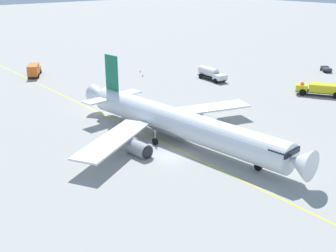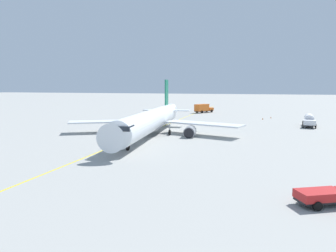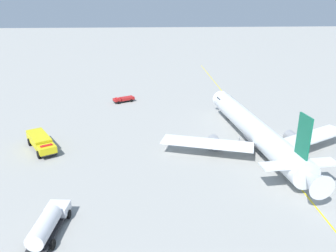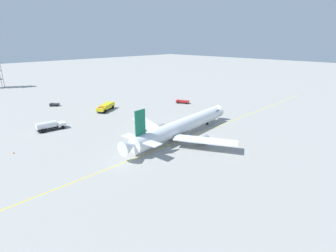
{
  "view_description": "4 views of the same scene",
  "coord_description": "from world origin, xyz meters",
  "px_view_note": "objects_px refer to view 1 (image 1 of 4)",
  "views": [
    {
      "loc": [
        -34.79,
        -40.48,
        24.34
      ],
      "look_at": [
        1.84,
        2.35,
        3.49
      ],
      "focal_mm": 44.66,
      "sensor_mm": 36.0,
      "label": 1
    },
    {
      "loc": [
        24.87,
        -55.26,
        9.9
      ],
      "look_at": [
        8.5,
        2.74,
        2.16
      ],
      "focal_mm": 34.31,
      "sensor_mm": 36.0,
      "label": 2
    },
    {
      "loc": [
        25.18,
        60.19,
        25.52
      ],
      "look_at": [
        21.1,
        3.68,
        4.29
      ],
      "focal_mm": 35.73,
      "sensor_mm": 36.0,
      "label": 3
    },
    {
      "loc": [
        -40.57,
        55.04,
        26.41
      ],
      "look_at": [
        6.57,
        6.8,
        3.54
      ],
      "focal_mm": 27.51,
      "sensor_mm": 36.0,
      "label": 4
    }
  ],
  "objects_px": {
    "airliner_main": "(178,124)",
    "safety_cone_near": "(143,75)",
    "baggage_truck_truck": "(326,69)",
    "safety_cone_mid": "(140,71)",
    "fuel_tanker_truck": "(211,73)",
    "fire_tender_truck": "(322,88)",
    "catering_truck_truck": "(34,70)"
  },
  "relations": [
    {
      "from": "fuel_tanker_truck",
      "to": "baggage_truck_truck",
      "type": "relative_size",
      "value": 2.18
    },
    {
      "from": "fuel_tanker_truck",
      "to": "catering_truck_truck",
      "type": "distance_m",
      "value": 43.55
    },
    {
      "from": "baggage_truck_truck",
      "to": "airliner_main",
      "type": "bearing_deg",
      "value": 140.53
    },
    {
      "from": "airliner_main",
      "to": "safety_cone_mid",
      "type": "distance_m",
      "value": 47.5
    },
    {
      "from": "fire_tender_truck",
      "to": "safety_cone_near",
      "type": "xyz_separation_m",
      "value": [
        -18.1,
        37.85,
        -1.26
      ]
    },
    {
      "from": "airliner_main",
      "to": "safety_cone_near",
      "type": "relative_size",
      "value": 78.3
    },
    {
      "from": "fuel_tanker_truck",
      "to": "fire_tender_truck",
      "type": "relative_size",
      "value": 0.85
    },
    {
      "from": "baggage_truck_truck",
      "to": "safety_cone_near",
      "type": "height_order",
      "value": "baggage_truck_truck"
    },
    {
      "from": "safety_cone_mid",
      "to": "fire_tender_truck",
      "type": "bearing_deg",
      "value": -69.44
    },
    {
      "from": "catering_truck_truck",
      "to": "safety_cone_near",
      "type": "xyz_separation_m",
      "value": [
        20.32,
        -17.54,
        -1.39
      ]
    },
    {
      "from": "airliner_main",
      "to": "safety_cone_near",
      "type": "height_order",
      "value": "airliner_main"
    },
    {
      "from": "fuel_tanker_truck",
      "to": "safety_cone_near",
      "type": "xyz_separation_m",
      "value": [
        -10.47,
        13.26,
        -1.28
      ]
    },
    {
      "from": "safety_cone_near",
      "to": "fuel_tanker_truck",
      "type": "bearing_deg",
      "value": -51.71
    },
    {
      "from": "fire_tender_truck",
      "to": "safety_cone_mid",
      "type": "height_order",
      "value": "fire_tender_truck"
    },
    {
      "from": "airliner_main",
      "to": "catering_truck_truck",
      "type": "distance_m",
      "value": 54.48
    },
    {
      "from": "airliner_main",
      "to": "catering_truck_truck",
      "type": "relative_size",
      "value": 5.26
    },
    {
      "from": "airliner_main",
      "to": "safety_cone_mid",
      "type": "bearing_deg",
      "value": 145.16
    },
    {
      "from": "baggage_truck_truck",
      "to": "fuel_tanker_truck",
      "type": "bearing_deg",
      "value": 106.08
    },
    {
      "from": "safety_cone_near",
      "to": "safety_cone_mid",
      "type": "xyz_separation_m",
      "value": [
        2.36,
        4.13,
        0.0
      ]
    },
    {
      "from": "fuel_tanker_truck",
      "to": "fire_tender_truck",
      "type": "bearing_deg",
      "value": 23.59
    },
    {
      "from": "catering_truck_truck",
      "to": "safety_cone_mid",
      "type": "relative_size",
      "value": 14.88
    },
    {
      "from": "airliner_main",
      "to": "fire_tender_truck",
      "type": "relative_size",
      "value": 4.28
    },
    {
      "from": "airliner_main",
      "to": "safety_cone_mid",
      "type": "relative_size",
      "value": 78.3
    },
    {
      "from": "airliner_main",
      "to": "safety_cone_near",
      "type": "distance_m",
      "value": 42.76
    },
    {
      "from": "baggage_truck_truck",
      "to": "safety_cone_near",
      "type": "distance_m",
      "value": 47.58
    },
    {
      "from": "airliner_main",
      "to": "safety_cone_near",
      "type": "xyz_separation_m",
      "value": [
        21.42,
        36.92,
        -2.53
      ]
    },
    {
      "from": "airliner_main",
      "to": "safety_cone_mid",
      "type": "height_order",
      "value": "airliner_main"
    },
    {
      "from": "fuel_tanker_truck",
      "to": "baggage_truck_truck",
      "type": "distance_m",
      "value": 31.89
    },
    {
      "from": "airliner_main",
      "to": "fuel_tanker_truck",
      "type": "distance_m",
      "value": 39.73
    },
    {
      "from": "airliner_main",
      "to": "baggage_truck_truck",
      "type": "bearing_deg",
      "value": 94.8
    },
    {
      "from": "fuel_tanker_truck",
      "to": "safety_cone_mid",
      "type": "height_order",
      "value": "fuel_tanker_truck"
    },
    {
      "from": "fuel_tanker_truck",
      "to": "safety_cone_mid",
      "type": "bearing_deg",
      "value": -148.63
    }
  ]
}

